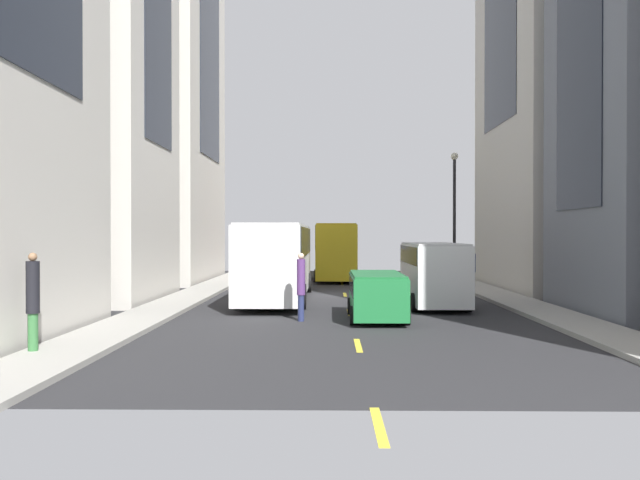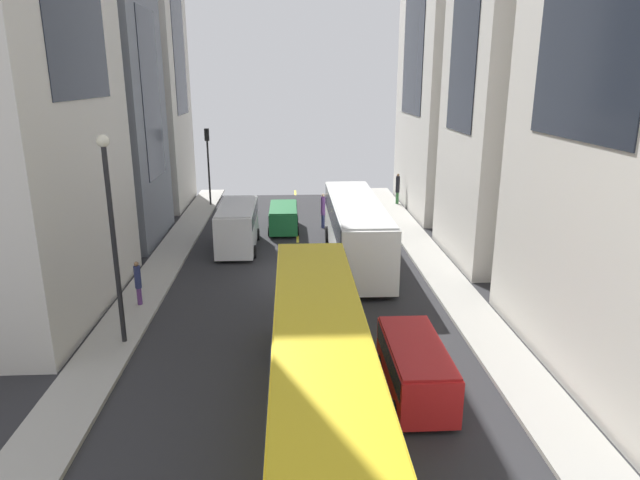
% 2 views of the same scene
% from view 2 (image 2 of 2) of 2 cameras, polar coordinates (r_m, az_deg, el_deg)
% --- Properties ---
extents(ground_plane, '(40.30, 40.30, 0.00)m').
position_cam_2_polar(ground_plane, '(28.03, -2.10, -3.79)').
color(ground_plane, '#28282B').
extents(sidewalk_west, '(1.98, 44.00, 0.15)m').
position_cam_2_polar(sidewalk_west, '(28.99, 12.21, -3.31)').
color(sidewalk_west, '#9E9B93').
rests_on(sidewalk_west, ground).
extents(sidewalk_east, '(1.98, 44.00, 0.15)m').
position_cam_2_polar(sidewalk_east, '(28.81, -16.52, -3.76)').
color(sidewalk_east, '#9E9B93').
rests_on(sidewalk_east, ground).
extents(lane_stripe_0, '(0.16, 2.00, 0.01)m').
position_cam_2_polar(lane_stripe_0, '(48.28, -2.54, 4.84)').
color(lane_stripe_0, yellow).
rests_on(lane_stripe_0, ground).
extents(lane_stripe_1, '(0.16, 2.00, 0.01)m').
position_cam_2_polar(lane_stripe_1, '(41.45, -2.44, 2.90)').
color(lane_stripe_1, yellow).
rests_on(lane_stripe_1, ground).
extents(lane_stripe_2, '(0.16, 2.00, 0.01)m').
position_cam_2_polar(lane_stripe_2, '(34.68, -2.30, 0.21)').
color(lane_stripe_2, yellow).
rests_on(lane_stripe_2, ground).
extents(lane_stripe_3, '(0.16, 2.00, 0.01)m').
position_cam_2_polar(lane_stripe_3, '(28.03, -2.10, -3.78)').
color(lane_stripe_3, yellow).
rests_on(lane_stripe_3, ground).
extents(lane_stripe_4, '(0.16, 2.00, 0.01)m').
position_cam_2_polar(lane_stripe_4, '(21.59, -1.77, -10.19)').
color(lane_stripe_4, yellow).
rests_on(lane_stripe_4, ground).
extents(lane_stripe_5, '(0.16, 2.00, 0.01)m').
position_cam_2_polar(lane_stripe_5, '(15.65, -1.14, -21.73)').
color(lane_stripe_5, yellow).
rests_on(lane_stripe_5, ground).
extents(building_east_1, '(9.76, 7.52, 17.19)m').
position_cam_2_polar(building_east_1, '(36.05, -24.55, 13.27)').
color(building_east_1, slate).
rests_on(building_east_1, ground).
extents(city_bus_white, '(2.80, 11.69, 3.35)m').
position_cam_2_polar(city_bus_white, '(29.85, 3.69, 1.49)').
color(city_bus_white, silver).
rests_on(city_bus_white, ground).
extents(streetcar_yellow, '(2.70, 13.69, 3.59)m').
position_cam_2_polar(streetcar_yellow, '(15.57, -0.03, -12.57)').
color(streetcar_yellow, yellow).
rests_on(streetcar_yellow, ground).
extents(delivery_van_white, '(2.25, 5.68, 2.58)m').
position_cam_2_polar(delivery_van_white, '(32.45, -8.43, 1.66)').
color(delivery_van_white, white).
rests_on(delivery_van_white, ground).
extents(car_red_0, '(1.90, 4.40, 1.73)m').
position_cam_2_polar(car_red_0, '(18.08, 9.69, -12.44)').
color(car_red_0, red).
rests_on(car_red_0, ground).
extents(car_green_1, '(1.93, 4.29, 1.60)m').
position_cam_2_polar(car_green_1, '(36.28, -3.75, 2.45)').
color(car_green_1, '#1E7238').
rests_on(car_green_1, ground).
extents(pedestrian_crossing_near, '(0.28, 0.28, 2.31)m').
position_cam_2_polar(pedestrian_crossing_near, '(36.69, 0.30, 3.14)').
color(pedestrian_crossing_near, navy).
rests_on(pedestrian_crossing_near, ground).
extents(pedestrian_crossing_mid, '(0.31, 0.31, 2.35)m').
position_cam_2_polar(pedestrian_crossing_mid, '(43.55, 7.92, 5.31)').
color(pedestrian_crossing_mid, '#336B38').
rests_on(pedestrian_crossing_mid, ground).
extents(pedestrian_waiting_curb, '(0.28, 0.28, 1.95)m').
position_cam_2_polar(pedestrian_waiting_curb, '(25.25, -18.07, -4.05)').
color(pedestrian_waiting_curb, '#593372').
rests_on(pedestrian_waiting_curb, ground).
extents(traffic_light_near_corner, '(0.32, 0.44, 5.77)m').
position_cam_2_polar(traffic_light_near_corner, '(43.25, -11.38, 8.78)').
color(traffic_light_near_corner, black).
rests_on(traffic_light_near_corner, ground).
extents(streetlamp_near, '(0.44, 0.44, 7.64)m').
position_cam_2_polar(streetlamp_near, '(20.90, -20.49, 1.83)').
color(streetlamp_near, black).
rests_on(streetlamp_near, ground).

